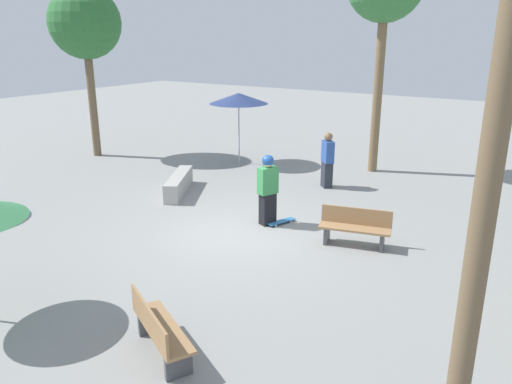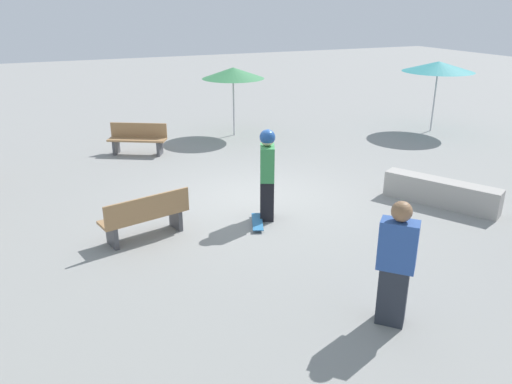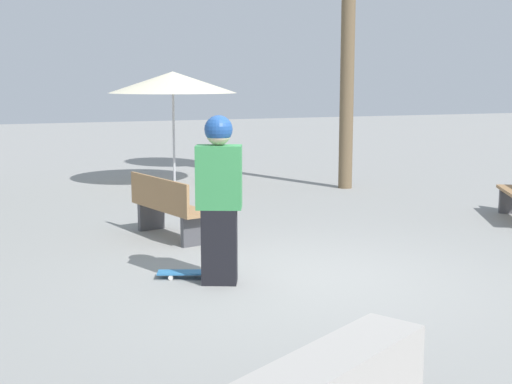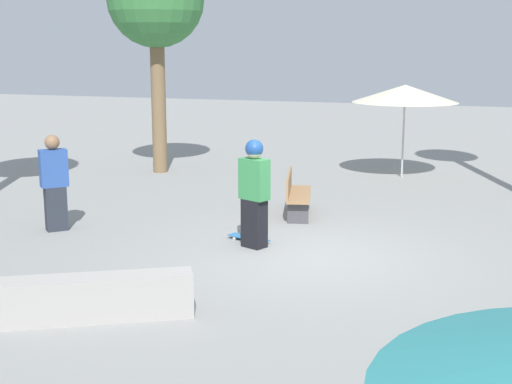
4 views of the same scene
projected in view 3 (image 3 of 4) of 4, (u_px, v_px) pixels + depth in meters
ground_plane at (304, 279)px, 7.83m from camera, size 60.00×60.00×0.00m
skater_main at (219, 194)px, 7.52m from camera, size 0.44×0.54×1.80m
skateboard at (194, 273)px, 7.86m from camera, size 0.47×0.82×0.07m
bench_near at (168, 207)px, 9.79m from camera, size 1.66×0.80×0.85m
shade_umbrella_cream at (173, 82)px, 14.53m from camera, size 2.63×2.63×2.33m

